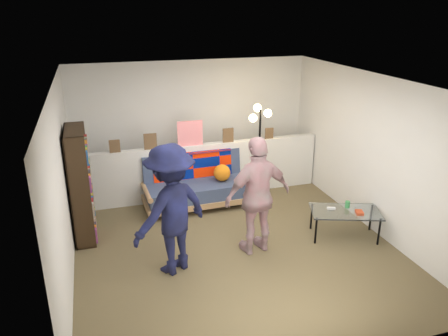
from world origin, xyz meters
name	(u,v)px	position (x,y,z in m)	size (l,w,h in m)	color
ground	(232,243)	(0.00, 0.00, 0.00)	(5.00, 5.00, 0.00)	brown
room_shell	(223,127)	(0.00, 0.47, 1.67)	(4.60, 5.05, 2.45)	silver
half_wall_ledge	(202,170)	(0.00, 1.80, 0.50)	(4.45, 0.15, 1.00)	silver
ledge_decor	(189,136)	(-0.23, 1.78, 1.18)	(2.97, 0.02, 0.45)	brown
futon_sofa	(197,184)	(-0.17, 1.48, 0.37)	(1.90, 0.96, 0.80)	tan
bookshelf	(81,188)	(-2.08, 0.86, 0.79)	(0.28, 0.85, 1.70)	black
coffee_table	(346,213)	(1.70, -0.32, 0.40)	(1.15, 0.87, 0.53)	black
floor_lamp	(259,133)	(0.95, 1.41, 1.23)	(0.40, 0.33, 1.73)	black
person_left	(171,210)	(-0.96, -0.42, 0.88)	(1.13, 0.65, 1.75)	black
person_right	(258,196)	(0.28, -0.29, 0.85)	(1.00, 0.42, 1.71)	pink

